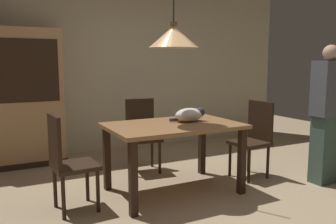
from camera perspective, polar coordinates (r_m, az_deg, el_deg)
ground at (r=3.57m, az=5.71°, el=-15.07°), size 10.00×10.00×0.00m
back_wall at (r=5.68m, az=-8.92°, el=8.49°), size 6.40×0.10×2.90m
dining_table at (r=3.75m, az=0.87°, el=-3.46°), size 1.40×0.90×0.75m
chair_right_side at (r=4.42m, az=13.86°, el=-3.75°), size 0.44×0.44×0.93m
chair_far_back at (r=4.56m, az=-4.25°, el=-3.18°), size 0.44×0.44×0.93m
chair_left_side at (r=3.41m, az=-16.21°, el=-7.35°), size 0.42×0.42×0.93m
cat_sleeping at (r=3.88m, az=3.62°, el=-0.43°), size 0.39×0.25×0.16m
pendant_lamp at (r=3.68m, az=0.91°, el=12.18°), size 0.52×0.52×1.30m
hutch_bookcase at (r=5.10m, az=-23.03°, el=1.70°), size 1.12×0.45×1.85m
person_standing at (r=4.41m, az=24.51°, el=-0.43°), size 0.36×0.22×1.60m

